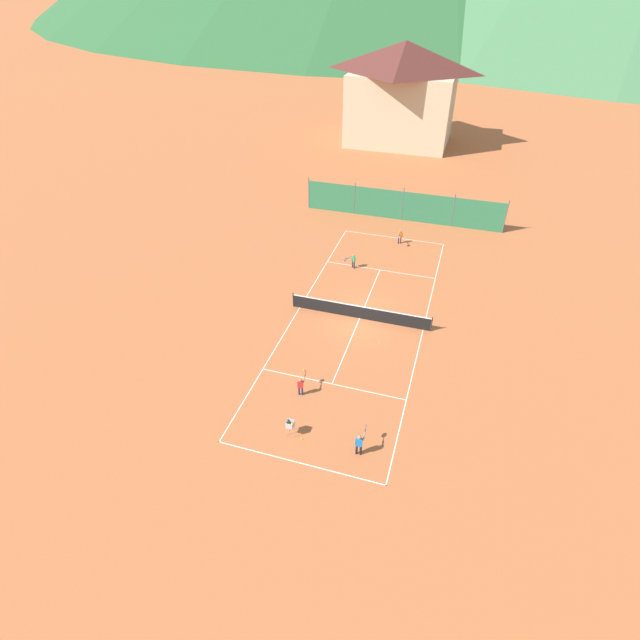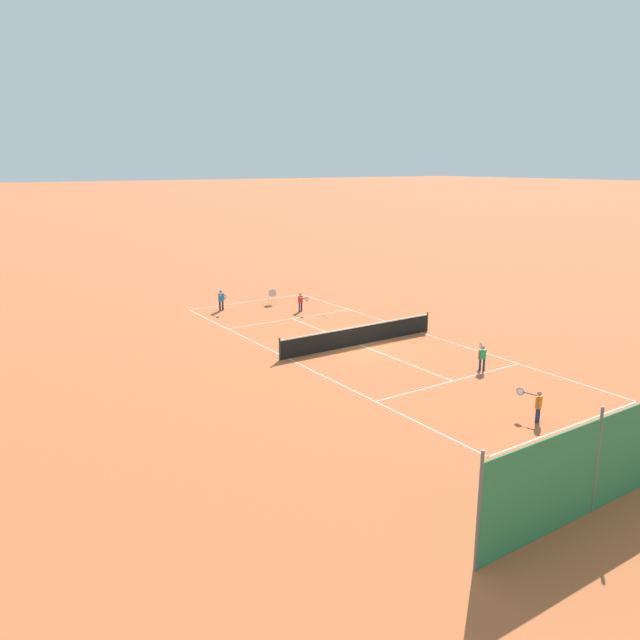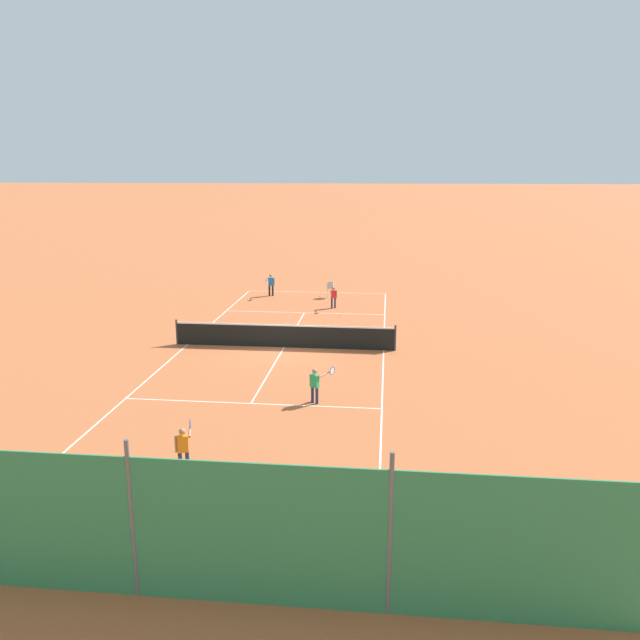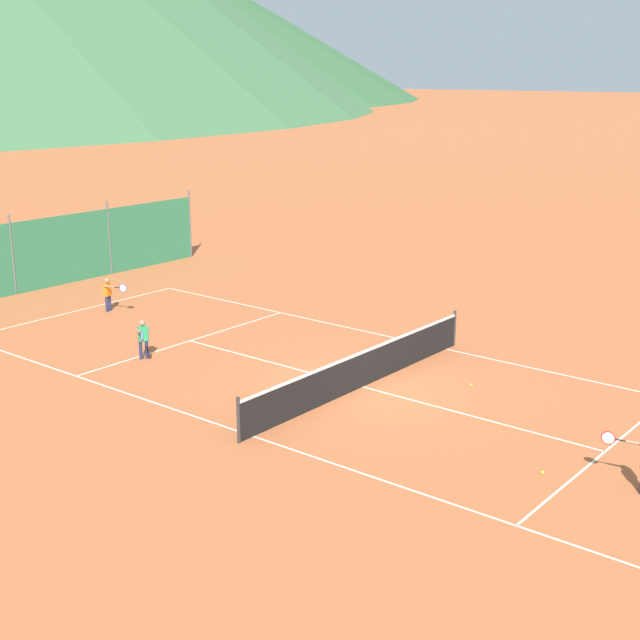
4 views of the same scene
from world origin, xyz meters
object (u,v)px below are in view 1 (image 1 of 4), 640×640
object	(u,v)px
tennis_ball_near_corner	(380,343)
alpine_chalet	(402,92)
player_near_service	(353,260)
ball_hopper	(290,425)
player_near_baseline	(359,443)
player_far_baseline	(301,385)
tennis_ball_mid_court	(302,439)
tennis_ball_service_box	(304,370)
tennis_net	(360,312)
player_far_service	(400,236)

from	to	relation	value
tennis_ball_near_corner	alpine_chalet	world-z (taller)	alpine_chalet
player_near_service	ball_hopper	size ratio (longest dim) A/B	1.27
player_near_baseline	ball_hopper	bearing A→B (deg)	177.70
player_near_baseline	player_far_baseline	xyz separation A→B (m)	(-3.89, 2.91, -0.07)
tennis_ball_mid_court	alpine_chalet	xyz separation A→B (m)	(-3.98, 48.31, 5.79)
ball_hopper	tennis_ball_service_box	bearing A→B (deg)	100.98
tennis_ball_service_box	alpine_chalet	bearing A→B (deg)	93.24
player_far_baseline	tennis_ball_mid_court	xyz separation A→B (m)	(1.04, -2.95, -0.64)
ball_hopper	alpine_chalet	world-z (taller)	alpine_chalet
tennis_net	tennis_ball_near_corner	world-z (taller)	tennis_net
player_near_service	tennis_ball_service_box	xyz separation A→B (m)	(0.18, -11.94, -0.63)
tennis_ball_near_corner	tennis_net	bearing A→B (deg)	129.82
player_far_service	ball_hopper	world-z (taller)	player_far_service
player_near_baseline	tennis_ball_mid_court	bearing A→B (deg)	-179.18
player_near_service	alpine_chalet	distance (m)	32.14
player_near_service	alpine_chalet	world-z (taller)	alpine_chalet
player_far_baseline	tennis_ball_service_box	xyz separation A→B (m)	(-0.47, 1.79, -0.64)
tennis_ball_service_box	ball_hopper	distance (m)	4.68
player_near_service	tennis_ball_service_box	distance (m)	11.96
tennis_net	ball_hopper	xyz separation A→B (m)	(-0.96, -10.39, 0.16)
ball_hopper	alpine_chalet	xyz separation A→B (m)	(-3.35, 48.13, 5.16)
tennis_ball_near_corner	player_far_service	bearing A→B (deg)	95.01
tennis_ball_service_box	alpine_chalet	xyz separation A→B (m)	(-2.47, 43.58, 5.79)
tennis_net	alpine_chalet	bearing A→B (deg)	96.52
tennis_ball_service_box	ball_hopper	xyz separation A→B (m)	(0.88, -4.56, 0.62)
tennis_net	player_near_baseline	size ratio (longest dim) A/B	7.20
tennis_ball_near_corner	tennis_ball_service_box	world-z (taller)	same
tennis_ball_mid_court	tennis_ball_near_corner	size ratio (longest dim) A/B	1.00
tennis_net	tennis_ball_service_box	size ratio (longest dim) A/B	139.09
player_near_baseline	ball_hopper	size ratio (longest dim) A/B	1.43
player_far_service	tennis_ball_mid_court	distance (m)	21.59
player_near_service	player_far_baseline	world-z (taller)	player_far_baseline
player_far_baseline	ball_hopper	world-z (taller)	player_far_baseline
player_far_service	tennis_ball_near_corner	distance (m)	13.20
player_near_service	alpine_chalet	xyz separation A→B (m)	(-2.29, 31.64, 5.16)
player_near_service	tennis_ball_near_corner	xyz separation A→B (m)	(3.82, -8.25, -0.63)
player_near_baseline	player_far_service	bearing A→B (deg)	94.98
player_far_baseline	tennis_ball_mid_court	world-z (taller)	player_far_baseline
tennis_ball_near_corner	ball_hopper	xyz separation A→B (m)	(-2.75, -8.24, 0.62)
player_near_service	tennis_ball_service_box	bearing A→B (deg)	-89.13
player_near_baseline	tennis_ball_mid_court	size ratio (longest dim) A/B	19.32
player_near_baseline	player_far_baseline	bearing A→B (deg)	143.25
tennis_ball_service_box	ball_hopper	size ratio (longest dim) A/B	0.07
ball_hopper	player_near_baseline	bearing A→B (deg)	-2.30
tennis_ball_mid_court	tennis_ball_service_box	xyz separation A→B (m)	(-1.51, 4.74, 0.00)
player_near_baseline	tennis_ball_service_box	bearing A→B (deg)	132.87
player_near_service	tennis_ball_mid_court	bearing A→B (deg)	-84.20
player_far_service	tennis_ball_near_corner	bearing A→B (deg)	-84.99
player_near_service	tennis_ball_near_corner	bearing A→B (deg)	-65.17
tennis_ball_near_corner	ball_hopper	size ratio (longest dim) A/B	0.07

